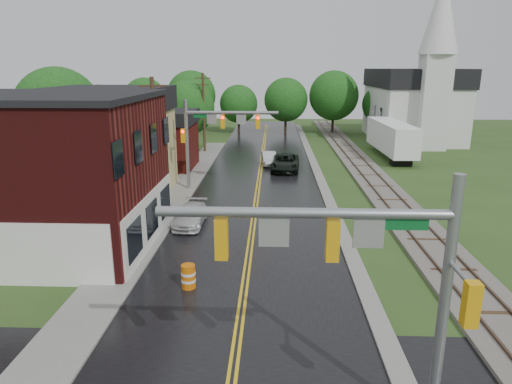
# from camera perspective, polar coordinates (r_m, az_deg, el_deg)

# --- Properties ---
(main_road) EXTENTS (10.00, 90.00, 0.02)m
(main_road) POSITION_cam_1_polar(r_m,az_deg,el_deg) (39.72, 0.36, 1.35)
(main_road) COLOR black
(main_road) RESTS_ON ground
(curb_right) EXTENTS (0.80, 70.00, 0.12)m
(curb_right) POSITION_cam_1_polar(r_m,az_deg,el_deg) (44.76, 7.51, 2.82)
(curb_right) COLOR gray
(curb_right) RESTS_ON ground
(sidewalk_left) EXTENTS (2.40, 50.00, 0.12)m
(sidewalk_left) POSITION_cam_1_polar(r_m,az_deg,el_deg) (35.65, -9.92, -0.52)
(sidewalk_left) COLOR gray
(sidewalk_left) RESTS_ON ground
(brick_building) EXTENTS (14.30, 10.30, 8.30)m
(brick_building) POSITION_cam_1_polar(r_m,az_deg,el_deg) (27.78, -27.48, 2.27)
(brick_building) COLOR #460F0F
(brick_building) RESTS_ON ground
(yellow_house) EXTENTS (8.00, 7.00, 6.40)m
(yellow_house) POSITION_cam_1_polar(r_m,az_deg,el_deg) (37.18, -17.10, 4.75)
(yellow_house) COLOR tan
(yellow_house) RESTS_ON ground
(darkred_building) EXTENTS (7.00, 6.00, 4.40)m
(darkred_building) POSITION_cam_1_polar(r_m,az_deg,el_deg) (45.56, -12.16, 5.65)
(darkred_building) COLOR #3F0F0C
(darkred_building) RESTS_ON ground
(church) EXTENTS (10.40, 18.40, 20.00)m
(church) POSITION_cam_1_polar(r_m,az_deg,el_deg) (65.13, 19.34, 11.18)
(church) COLOR silver
(church) RESTS_ON ground
(railroad) EXTENTS (3.20, 80.00, 0.30)m
(railroad) POSITION_cam_1_polar(r_m,az_deg,el_deg) (45.40, 13.31, 2.85)
(railroad) COLOR #59544C
(railroad) RESTS_ON ground
(traffic_signal_near) EXTENTS (7.34, 0.30, 7.20)m
(traffic_signal_near) POSITION_cam_1_polar(r_m,az_deg,el_deg) (11.71, 13.13, -8.40)
(traffic_signal_near) COLOR gray
(traffic_signal_near) RESTS_ON ground
(traffic_signal_far) EXTENTS (7.34, 0.43, 7.20)m
(traffic_signal_far) POSITION_cam_1_polar(r_m,az_deg,el_deg) (36.13, -5.34, 7.92)
(traffic_signal_far) COLOR gray
(traffic_signal_far) RESTS_ON ground
(utility_pole_b) EXTENTS (1.80, 0.28, 9.00)m
(utility_pole_b) POSITION_cam_1_polar(r_m,az_deg,el_deg) (31.94, -12.47, 6.19)
(utility_pole_b) COLOR #382616
(utility_pole_b) RESTS_ON ground
(utility_pole_c) EXTENTS (1.80, 0.28, 9.00)m
(utility_pole_c) POSITION_cam_1_polar(r_m,az_deg,el_deg) (53.36, -6.56, 9.99)
(utility_pole_c) COLOR #382616
(utility_pole_c) RESTS_ON ground
(tree_left_b) EXTENTS (7.60, 7.60, 9.69)m
(tree_left_b) POSITION_cam_1_polar(r_m,az_deg,el_deg) (44.87, -23.28, 9.15)
(tree_left_b) COLOR black
(tree_left_b) RESTS_ON ground
(tree_left_c) EXTENTS (6.00, 6.00, 7.65)m
(tree_left_c) POSITION_cam_1_polar(r_m,az_deg,el_deg) (50.97, -15.21, 9.08)
(tree_left_c) COLOR black
(tree_left_c) RESTS_ON ground
(tree_left_e) EXTENTS (6.40, 6.40, 8.16)m
(tree_left_e) POSITION_cam_1_polar(r_m,az_deg,el_deg) (55.55, -8.38, 10.24)
(tree_left_e) COLOR black
(tree_left_e) RESTS_ON ground
(suv_dark) EXTENTS (2.93, 5.70, 1.54)m
(suv_dark) POSITION_cam_1_polar(r_m,az_deg,el_deg) (43.82, 3.68, 3.68)
(suv_dark) COLOR black
(suv_dark) RESTS_ON ground
(sedan_silver) EXTENTS (1.75, 4.06, 1.30)m
(sedan_silver) POSITION_cam_1_polar(r_m,az_deg,el_deg) (46.43, 1.64, 4.22)
(sedan_silver) COLOR silver
(sedan_silver) RESTS_ON ground
(pickup_white) EXTENTS (1.81, 4.26, 1.23)m
(pickup_white) POSITION_cam_1_polar(r_m,az_deg,el_deg) (28.94, -8.18, -2.92)
(pickup_white) COLOR silver
(pickup_white) RESTS_ON ground
(semi_trailer) EXTENTS (2.91, 12.16, 3.82)m
(semi_trailer) POSITION_cam_1_polar(r_m,az_deg,el_deg) (52.19, 16.58, 6.64)
(semi_trailer) COLOR black
(semi_trailer) RESTS_ON ground
(construction_barrel) EXTENTS (0.79, 0.79, 1.12)m
(construction_barrel) POSITION_cam_1_polar(r_m,az_deg,el_deg) (20.95, -8.45, -10.42)
(construction_barrel) COLOR #CC6109
(construction_barrel) RESTS_ON ground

